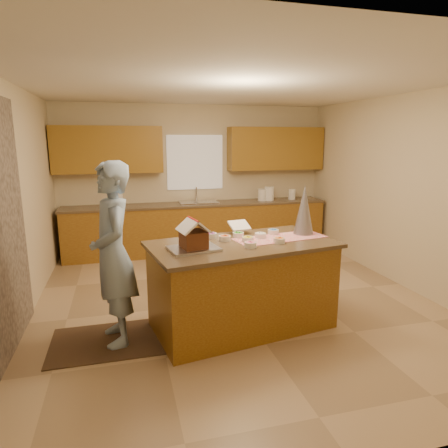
{
  "coord_description": "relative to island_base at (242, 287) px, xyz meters",
  "views": [
    {
      "loc": [
        -1.37,
        -4.62,
        2.07
      ],
      "look_at": [
        -0.1,
        0.2,
        1.0
      ],
      "focal_mm": 31.55,
      "sensor_mm": 36.0,
      "label": 1
    }
  ],
  "objects": [
    {
      "name": "paper_towel",
      "position": [
        -1.28,
        3.13,
        0.57
      ],
      "size": [
        0.11,
        0.11,
        0.24
      ],
      "primitive_type": "cylinder",
      "color": "white",
      "rests_on": "back_counter_top"
    },
    {
      "name": "upper_cabinet_right",
      "position": [
        1.67,
        3.25,
        1.43
      ],
      "size": [
        1.85,
        0.35,
        0.8
      ],
      "primitive_type": "cube",
      "color": "olive",
      "rests_on": "wall_back"
    },
    {
      "name": "faucet",
      "position": [
        0.12,
        3.31,
        0.59
      ],
      "size": [
        0.03,
        0.03,
        0.28
      ],
      "primitive_type": "cylinder",
      "color": "silver",
      "rests_on": "back_counter_top"
    },
    {
      "name": "cookbook",
      "position": [
        0.09,
        0.42,
        0.61
      ],
      "size": [
        0.26,
        0.22,
        0.1
      ],
      "primitive_type": "cube",
      "rotation": [
        -1.13,
        0.0,
        0.17
      ],
      "color": "white",
      "rests_on": "island_top"
    },
    {
      "name": "canister_c",
      "position": [
        1.99,
        3.13,
        0.55
      ],
      "size": [
        0.14,
        0.14,
        0.2
      ],
      "primitive_type": "cylinder",
      "color": "white",
      "rests_on": "back_counter_top"
    },
    {
      "name": "canister_a",
      "position": [
        1.37,
        3.13,
        0.56
      ],
      "size": [
        0.16,
        0.16,
        0.22
      ],
      "primitive_type": "cylinder",
      "color": "white",
      "rests_on": "back_counter_top"
    },
    {
      "name": "wall_back",
      "position": [
        0.12,
        3.43,
        0.88
      ],
      "size": [
        5.5,
        5.5,
        0.0
      ],
      "primitive_type": "plane",
      "color": "beige",
      "rests_on": "floor"
    },
    {
      "name": "ceiling",
      "position": [
        0.12,
        0.68,
        2.23
      ],
      "size": [
        5.5,
        5.5,
        0.0
      ],
      "primitive_type": "plane",
      "color": "silver",
      "rests_on": "floor"
    },
    {
      "name": "island_top",
      "position": [
        0.0,
        0.0,
        0.49
      ],
      "size": [
        2.14,
        1.36,
        0.04
      ],
      "primitive_type": "cube",
      "rotation": [
        0.0,
        0.0,
        0.17
      ],
      "color": "brown",
      "rests_on": "island_base"
    },
    {
      "name": "back_counter_base",
      "position": [
        0.12,
        3.13,
        -0.03
      ],
      "size": [
        4.8,
        0.6,
        0.88
      ],
      "primitive_type": "cube",
      "color": "olive",
      "rests_on": "floor"
    },
    {
      "name": "baking_tray",
      "position": [
        -0.57,
        -0.15,
        0.52
      ],
      "size": [
        0.54,
        0.44,
        0.03
      ],
      "primitive_type": "cube",
      "rotation": [
        0.0,
        0.0,
        0.17
      ],
      "color": "silver",
      "rests_on": "island_top"
    },
    {
      "name": "canister_b",
      "position": [
        1.52,
        3.13,
        0.58
      ],
      "size": [
        0.18,
        0.18,
        0.26
      ],
      "primitive_type": "cylinder",
      "color": "white",
      "rests_on": "back_counter_top"
    },
    {
      "name": "rug",
      "position": [
        -1.41,
        0.01,
        -0.46
      ],
      "size": [
        1.27,
        0.83,
        0.01
      ],
      "primitive_type": "cube",
      "color": "black",
      "rests_on": "floor"
    },
    {
      "name": "tinsel_tree",
      "position": [
        0.81,
        0.19,
        0.8
      ],
      "size": [
        0.27,
        0.27,
        0.58
      ],
      "primitive_type": "cone",
      "rotation": [
        0.0,
        0.0,
        0.17
      ],
      "color": "silver",
      "rests_on": "island_top"
    },
    {
      "name": "table_runner",
      "position": [
        0.47,
        0.08,
        0.51
      ],
      "size": [
        1.11,
        0.55,
        0.01
      ],
      "primitive_type": "cube",
      "rotation": [
        0.0,
        0.0,
        0.17
      ],
      "color": "red",
      "rests_on": "island_top"
    },
    {
      "name": "upper_cabinet_left",
      "position": [
        -1.43,
        3.25,
        1.43
      ],
      "size": [
        1.85,
        0.35,
        0.8
      ],
      "primitive_type": "cube",
      "color": "olive",
      "rests_on": "wall_back"
    },
    {
      "name": "gingerbread_house",
      "position": [
        -0.57,
        -0.15,
        0.65
      ],
      "size": [
        0.34,
        0.34,
        0.3
      ],
      "color": "brown",
      "rests_on": "baking_tray"
    },
    {
      "name": "window_curtain",
      "position": [
        0.12,
        3.4,
        1.18
      ],
      "size": [
        1.05,
        0.03,
        1.0
      ],
      "primitive_type": "cube",
      "color": "white",
      "rests_on": "wall_back"
    },
    {
      "name": "candy_bowls",
      "position": [
        0.09,
        0.09,
        0.54
      ],
      "size": [
        0.88,
        0.62,
        0.06
      ],
      "color": "silver",
      "rests_on": "island_top"
    },
    {
      "name": "wall_right",
      "position": [
        2.62,
        0.68,
        0.88
      ],
      "size": [
        5.5,
        5.5,
        0.0
      ],
      "primitive_type": "plane",
      "color": "beige",
      "rests_on": "floor"
    },
    {
      "name": "wall_left",
      "position": [
        -2.38,
        0.68,
        0.88
      ],
      "size": [
        5.5,
        5.5,
        0.0
      ],
      "primitive_type": "plane",
      "color": "beige",
      "rests_on": "floor"
    },
    {
      "name": "boy",
      "position": [
        -1.36,
        0.01,
        0.48
      ],
      "size": [
        0.55,
        0.74,
        1.87
      ],
      "primitive_type": "imported",
      "rotation": [
        0.0,
        0.0,
        -1.4
      ],
      "color": "#8DA9C9",
      "rests_on": "rug"
    },
    {
      "name": "floor",
      "position": [
        0.12,
        0.68,
        -0.47
      ],
      "size": [
        5.5,
        5.5,
        0.0
      ],
      "primitive_type": "plane",
      "color": "tan",
      "rests_on": "ground"
    },
    {
      "name": "sink",
      "position": [
        0.12,
        3.13,
        0.42
      ],
      "size": [
        0.7,
        0.45,
        0.12
      ],
      "primitive_type": "cube",
      "color": "silver",
      "rests_on": "back_counter_top"
    },
    {
      "name": "wall_front",
      "position": [
        0.12,
        -2.07,
        0.88
      ],
      "size": [
        5.5,
        5.5,
        0.0
      ],
      "primitive_type": "plane",
      "color": "beige",
      "rests_on": "floor"
    },
    {
      "name": "island_base",
      "position": [
        0.0,
        0.0,
        0.0
      ],
      "size": [
        2.04,
        1.26,
        0.93
      ],
      "primitive_type": "cube",
      "rotation": [
        0.0,
        0.0,
        0.17
      ],
      "color": "olive",
      "rests_on": "floor"
    },
    {
      "name": "back_counter_top",
      "position": [
        0.12,
        3.13,
        0.43
      ],
      "size": [
        4.85,
        0.63,
        0.04
      ],
      "primitive_type": "cube",
      "color": "brown",
      "rests_on": "back_counter_base"
    }
  ]
}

